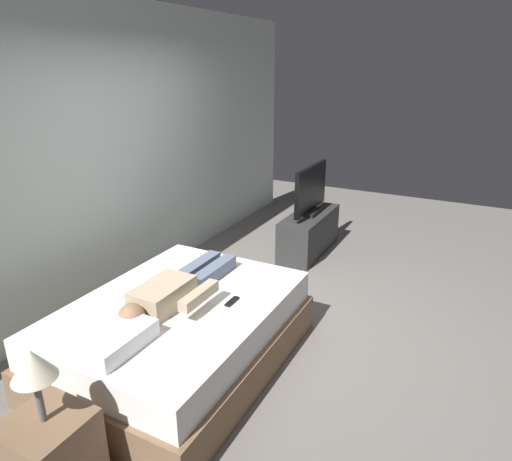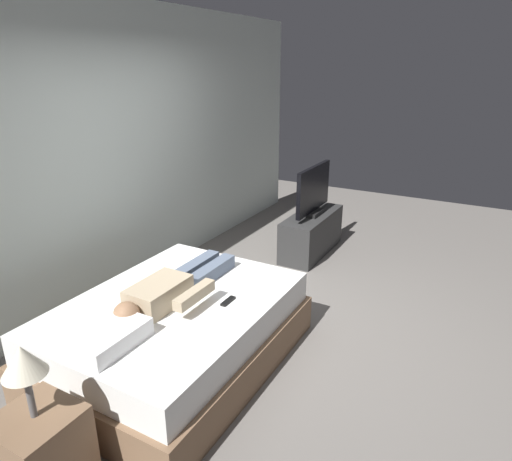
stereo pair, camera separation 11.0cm
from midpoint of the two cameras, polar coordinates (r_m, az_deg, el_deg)
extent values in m
plane|color=slate|center=(4.04, 2.51, -13.05)|extent=(10.00, 10.00, 0.00)
cube|color=silver|center=(4.83, -15.77, 9.83)|extent=(6.40, 0.10, 2.80)
cube|color=brown|center=(3.70, -10.40, -14.09)|extent=(1.94, 1.46, 0.30)
cube|color=white|center=(3.55, -10.68, -10.49)|extent=(1.86, 1.38, 0.24)
cube|color=white|center=(3.06, -18.52, -12.80)|extent=(0.48, 0.34, 0.12)
cube|color=tan|center=(3.41, -12.58, -7.97)|extent=(0.48, 0.28, 0.18)
sphere|color=#936B4C|center=(3.20, -16.38, -10.34)|extent=(0.18, 0.18, 0.18)
cube|color=slate|center=(3.76, -6.35, -5.37)|extent=(0.60, 0.11, 0.11)
cube|color=slate|center=(3.85, -8.34, -4.87)|extent=(0.60, 0.11, 0.11)
cube|color=tan|center=(3.28, -8.15, -8.11)|extent=(0.40, 0.08, 0.08)
cube|color=black|center=(3.43, -3.96, -8.91)|extent=(0.15, 0.04, 0.02)
cube|color=#2D2D2D|center=(5.62, 6.12, -0.31)|extent=(1.10, 0.40, 0.50)
cube|color=black|center=(5.53, 6.23, 2.36)|extent=(0.32, 0.20, 0.05)
cube|color=black|center=(5.44, 6.34, 5.31)|extent=(0.88, 0.05, 0.54)
cube|color=brown|center=(2.90, -25.42, -24.57)|extent=(0.40, 0.40, 0.52)
cylinder|color=#59595B|center=(2.64, -26.81, -18.13)|extent=(0.04, 0.04, 0.30)
cone|color=beige|center=(2.54, -27.51, -14.71)|extent=(0.22, 0.22, 0.16)
camera|label=1|loc=(0.06, -90.72, -0.27)|focal=31.77mm
camera|label=2|loc=(0.06, 89.28, 0.27)|focal=31.77mm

